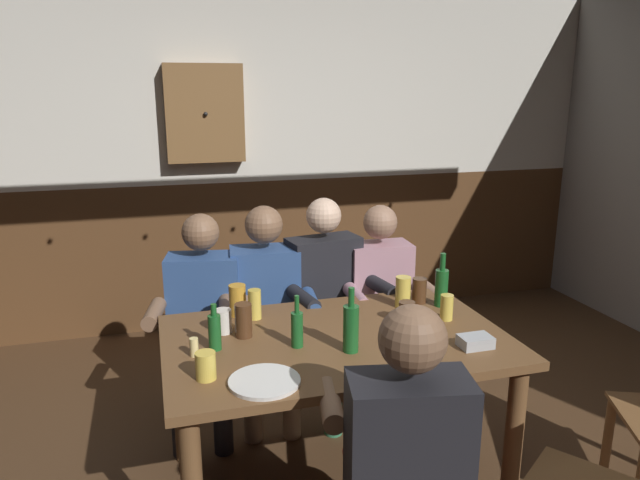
{
  "coord_description": "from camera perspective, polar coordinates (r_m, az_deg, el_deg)",
  "views": [
    {
      "loc": [
        -0.75,
        -2.15,
        1.86
      ],
      "look_at": [
        0.0,
        0.45,
        1.15
      ],
      "focal_mm": 33.19,
      "sensor_mm": 36.0,
      "label": 1
    }
  ],
  "objects": [
    {
      "name": "bottle_2",
      "position": [
        2.57,
        -2.23,
        -8.48
      ],
      "size": [
        0.05,
        0.05,
        0.23
      ],
      "color": "#195923",
      "rests_on": "dining_table"
    },
    {
      "name": "bottle_1",
      "position": [
        2.52,
        3.0,
        -8.38
      ],
      "size": [
        0.07,
        0.07,
        0.29
      ],
      "color": "#195923",
      "rests_on": "dining_table"
    },
    {
      "name": "condiment_caddy",
      "position": [
        2.67,
        14.75,
        -9.45
      ],
      "size": [
        0.14,
        0.1,
        0.05
      ],
      "primitive_type": "cube",
      "color": "#B2B7BC",
      "rests_on": "dining_table"
    },
    {
      "name": "dining_table",
      "position": [
        2.74,
        1.55,
        -11.45
      ],
      "size": [
        1.53,
        0.96,
        0.77
      ],
      "color": "brown",
      "rests_on": "ground_plane"
    },
    {
      "name": "pint_glass_6",
      "position": [
        2.85,
        8.36,
        -6.92
      ],
      "size": [
        0.08,
        0.08,
        0.11
      ],
      "primitive_type": "cylinder",
      "color": "#4C2D19",
      "rests_on": "dining_table"
    },
    {
      "name": "pint_glass_4",
      "position": [
        2.36,
        -10.97,
        -11.82
      ],
      "size": [
        0.08,
        0.08,
        0.11
      ],
      "primitive_type": "cylinder",
      "color": "#E5C64C",
      "rests_on": "dining_table"
    },
    {
      "name": "pint_glass_1",
      "position": [
        2.88,
        -6.31,
        -6.18
      ],
      "size": [
        0.06,
        0.06,
        0.15
      ],
      "primitive_type": "cylinder",
      "color": "#E5C64C",
      "rests_on": "dining_table"
    },
    {
      "name": "person_3",
      "position": [
        3.52,
        6.03,
        -5.46
      ],
      "size": [
        0.52,
        0.52,
        1.19
      ],
      "rotation": [
        0.0,
        0.0,
        3.09
      ],
      "color": "#B78493",
      "rests_on": "ground_plane"
    },
    {
      "name": "bottle_3",
      "position": [
        3.08,
        11.64,
        -4.38
      ],
      "size": [
        0.07,
        0.07,
        0.28
      ],
      "color": "#195923",
      "rests_on": "dining_table"
    },
    {
      "name": "plate_0",
      "position": [
        2.31,
        -5.38,
        -13.42
      ],
      "size": [
        0.28,
        0.28,
        0.01
      ],
      "primitive_type": "cylinder",
      "color": "white",
      "rests_on": "dining_table"
    },
    {
      "name": "person_2",
      "position": [
        3.4,
        0.89,
        -5.59
      ],
      "size": [
        0.59,
        0.56,
        1.25
      ],
      "rotation": [
        0.0,
        0.0,
        3.31
      ],
      "color": "black",
      "rests_on": "ground_plane"
    },
    {
      "name": "person_1",
      "position": [
        3.33,
        -5.19,
        -6.19
      ],
      "size": [
        0.55,
        0.57,
        1.22
      ],
      "rotation": [
        0.0,
        0.0,
        3.02
      ],
      "color": "#2D4C84",
      "rests_on": "ground_plane"
    },
    {
      "name": "pint_glass_0",
      "position": [
        3.12,
        9.55,
        -4.83
      ],
      "size": [
        0.07,
        0.07,
        0.13
      ],
      "primitive_type": "cylinder",
      "color": "#4C2D19",
      "rests_on": "dining_table"
    },
    {
      "name": "pint_glass_7",
      "position": [
        2.93,
        -7.96,
        -5.77
      ],
      "size": [
        0.08,
        0.08,
        0.15
      ],
      "primitive_type": "cylinder",
      "color": "gold",
      "rests_on": "dining_table"
    },
    {
      "name": "wall_dart_cabinet",
      "position": [
        4.45,
        -11.06,
        11.88
      ],
      "size": [
        0.56,
        0.15,
        0.7
      ],
      "color": "brown"
    },
    {
      "name": "pint_glass_3",
      "position": [
        3.04,
        8.01,
        -4.98
      ],
      "size": [
        0.08,
        0.08,
        0.16
      ],
      "primitive_type": "cylinder",
      "color": "#E5C64C",
      "rests_on": "dining_table"
    },
    {
      "name": "pint_glass_2",
      "position": [
        2.75,
        -9.31,
        -7.73
      ],
      "size": [
        0.08,
        0.08,
        0.11
      ],
      "primitive_type": "cylinder",
      "color": "white",
      "rests_on": "dining_table"
    },
    {
      "name": "person_0",
      "position": [
        3.28,
        -11.21,
        -7.08
      ],
      "size": [
        0.57,
        0.58,
        1.2
      ],
      "rotation": [
        0.0,
        0.0,
        2.95
      ],
      "color": "#2D4C84",
      "rests_on": "ground_plane"
    },
    {
      "name": "pint_glass_5",
      "position": [
        2.92,
        12.11,
        -6.37
      ],
      "size": [
        0.06,
        0.06,
        0.13
      ],
      "primitive_type": "cylinder",
      "color": "#E5C64C",
      "rests_on": "dining_table"
    },
    {
      "name": "table_candle",
      "position": [
        2.55,
        -12.05,
        -10.07
      ],
      "size": [
        0.04,
        0.04,
        0.08
      ],
      "primitive_type": "cylinder",
      "color": "#F9E08C",
      "rests_on": "dining_table"
    },
    {
      "name": "bottle_0",
      "position": [
        2.58,
        -10.13,
        -8.64
      ],
      "size": [
        0.05,
        0.05,
        0.21
      ],
      "color": "#195923",
      "rests_on": "dining_table"
    },
    {
      "name": "back_wall_upper",
      "position": [
        4.62,
        -6.98,
        14.81
      ],
      "size": [
        5.67,
        0.12,
        1.48
      ],
      "primitive_type": "cube",
      "color": "silver"
    },
    {
      "name": "person_4",
      "position": [
        2.16,
        8.01,
        -19.0
      ],
      "size": [
        0.59,
        0.59,
        1.2
      ],
      "rotation": [
        0.0,
        0.0,
        -0.2
      ],
      "color": "black",
      "rests_on": "ground_plane"
    },
    {
      "name": "pint_glass_8",
      "position": [
        2.69,
        -7.4,
        -7.69
      ],
      "size": [
        0.08,
        0.08,
        0.16
      ],
      "primitive_type": "cylinder",
      "color": "#4C2D19",
      "rests_on": "dining_table"
    },
    {
      "name": "back_wall_wainscot",
      "position": [
        4.8,
        -6.5,
        -1.02
      ],
      "size": [
        5.67,
        0.12,
        1.14
      ],
      "primitive_type": "cube",
      "color": "brown",
      "rests_on": "ground_plane"
    }
  ]
}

